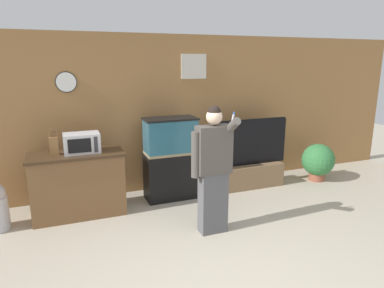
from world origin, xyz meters
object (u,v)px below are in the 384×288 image
(person_standing, at_px, (213,168))
(potted_plant, at_px, (318,161))
(knife_block, at_px, (54,145))
(tv_on_stand, at_px, (251,167))
(aquarium_on_stand, at_px, (171,159))
(counter_island, at_px, (78,184))
(microwave, at_px, (82,143))

(person_standing, xyz_separation_m, potted_plant, (2.65, 1.10, -0.48))
(knife_block, distance_m, tv_on_stand, 3.25)
(knife_block, height_order, aquarium_on_stand, aquarium_on_stand)
(counter_island, height_order, knife_block, knife_block)
(counter_island, bearing_deg, potted_plant, -0.77)
(potted_plant, bearing_deg, tv_on_stand, 172.26)
(tv_on_stand, xyz_separation_m, potted_plant, (1.32, -0.18, 0.02))
(microwave, bearing_deg, person_standing, -38.29)
(potted_plant, bearing_deg, microwave, 179.06)
(aquarium_on_stand, height_order, person_standing, person_standing)
(aquarium_on_stand, bearing_deg, counter_island, -174.69)
(aquarium_on_stand, distance_m, tv_on_stand, 1.51)
(aquarium_on_stand, bearing_deg, microwave, -174.79)
(counter_island, height_order, potted_plant, counter_island)
(counter_island, relative_size, aquarium_on_stand, 0.98)
(counter_island, xyz_separation_m, person_standing, (1.57, -1.16, 0.40))
(aquarium_on_stand, xyz_separation_m, person_standing, (0.15, -1.29, 0.20))
(tv_on_stand, distance_m, potted_plant, 1.33)
(knife_block, bearing_deg, aquarium_on_stand, 4.05)
(tv_on_stand, relative_size, person_standing, 0.82)
(person_standing, bearing_deg, potted_plant, 22.59)
(counter_island, relative_size, tv_on_stand, 0.95)
(knife_block, bearing_deg, counter_island, -2.51)
(knife_block, bearing_deg, potted_plant, -0.88)
(knife_block, xyz_separation_m, aquarium_on_stand, (1.70, 0.12, -0.40))
(person_standing, bearing_deg, aquarium_on_stand, 96.43)
(potted_plant, bearing_deg, aquarium_on_stand, 176.12)
(person_standing, bearing_deg, microwave, 141.71)
(potted_plant, bearing_deg, person_standing, -157.41)
(microwave, relative_size, potted_plant, 0.71)
(counter_island, relative_size, potted_plant, 1.87)
(person_standing, relative_size, potted_plant, 2.40)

